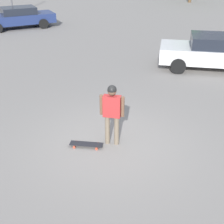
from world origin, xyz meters
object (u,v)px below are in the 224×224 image
skateboard (86,144)px  car_parked_far (18,17)px  car_parked_near (211,51)px  person (112,109)px

skateboard → car_parked_far: car_parked_far is taller
car_parked_near → car_parked_far: (-12.92, -0.66, -0.03)m
skateboard → car_parked_far: 15.01m
car_parked_near → car_parked_far: size_ratio=0.91×
person → skateboard: size_ratio=1.96×
skateboard → car_parked_near: size_ratio=0.18×
person → car_parked_far: bearing=125.9°
person → car_parked_far: 15.11m
car_parked_near → car_parked_far: 12.94m
person → car_parked_near: person is taller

